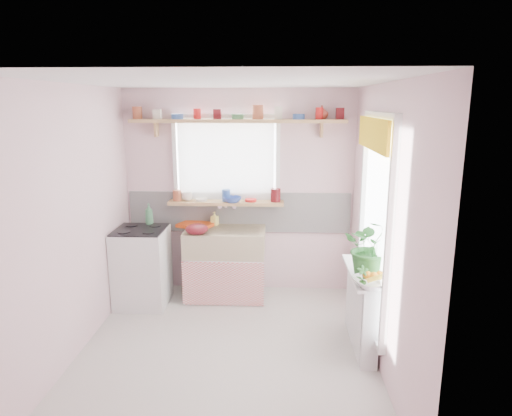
{
  "coord_description": "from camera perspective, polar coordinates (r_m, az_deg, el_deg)",
  "views": [
    {
      "loc": [
        0.47,
        -3.91,
        2.33
      ],
      "look_at": [
        0.26,
        0.55,
        1.29
      ],
      "focal_mm": 32.0,
      "sensor_mm": 36.0,
      "label": 1
    }
  ],
  "objects": [
    {
      "name": "sill_cup",
      "position": [
        5.63,
        -8.59,
        1.45
      ],
      "size": [
        0.15,
        0.15,
        0.1
      ],
      "primitive_type": "imported",
      "rotation": [
        0.0,
        0.0,
        0.21
      ],
      "color": "white",
      "rests_on": "windowsill"
    },
    {
      "name": "colander",
      "position": [
        5.29,
        -7.42,
        -2.62
      ],
      "size": [
        0.27,
        0.27,
        0.12
      ],
      "primitive_type": "ellipsoid",
      "rotation": [
        0.0,
        0.0,
        0.03
      ],
      "color": "#590F17",
      "rests_on": "sink_unit"
    },
    {
      "name": "sink_unit",
      "position": [
        5.58,
        -3.85,
        -6.88
      ],
      "size": [
        0.95,
        0.65,
        1.11
      ],
      "color": "white",
      "rests_on": "ground"
    },
    {
      "name": "radiator_ledge",
      "position": [
        4.62,
        13.08,
        -12.05
      ],
      "size": [
        0.22,
        0.95,
        0.78
      ],
      "color": "white",
      "rests_on": "ground"
    },
    {
      "name": "sill_bowl",
      "position": [
        5.48,
        -2.97,
        1.07
      ],
      "size": [
        0.26,
        0.26,
        0.07
      ],
      "primitive_type": "imported",
      "rotation": [
        0.0,
        0.0,
        0.23
      ],
      "color": "#3552AD",
      "rests_on": "windowsill"
    },
    {
      "name": "room",
      "position": [
        4.87,
        4.91,
        1.65
      ],
      "size": [
        3.2,
        3.2,
        3.2
      ],
      "color": "beige",
      "rests_on": "ground"
    },
    {
      "name": "shelf_vase",
      "position": [
        5.47,
        8.23,
        11.76
      ],
      "size": [
        0.19,
        0.19,
        0.16
      ],
      "primitive_type": "imported",
      "rotation": [
        0.0,
        0.0,
        0.3
      ],
      "color": "#B54837",
      "rests_on": "pine_shelf"
    },
    {
      "name": "sill_crockery",
      "position": [
        5.54,
        -3.76,
        1.44
      ],
      "size": [
        1.35,
        0.11,
        0.12
      ],
      "color": "#A55133",
      "rests_on": "windowsill"
    },
    {
      "name": "herb_pot",
      "position": [
        4.06,
        13.18,
        -8.37
      ],
      "size": [
        0.11,
        0.08,
        0.2
      ],
      "primitive_type": "imported",
      "rotation": [
        0.0,
        0.0,
        0.06
      ],
      "color": "#296227",
      "rests_on": "radiator_ledge"
    },
    {
      "name": "soap_bottle_sink",
      "position": [
        5.64,
        -5.19,
        -1.32
      ],
      "size": [
        0.1,
        0.1,
        0.17
      ],
      "primitive_type": "imported",
      "rotation": [
        0.0,
        0.0,
        -0.39
      ],
      "color": "#FDF270",
      "rests_on": "sink_unit"
    },
    {
      "name": "pine_shelf",
      "position": [
        5.41,
        -2.31,
        10.82
      ],
      "size": [
        2.52,
        0.24,
        0.04
      ],
      "primitive_type": "cube",
      "color": "tan",
      "rests_on": "room"
    },
    {
      "name": "cooker_bottle",
      "position": [
        5.55,
        -13.23,
        -0.72
      ],
      "size": [
        0.11,
        0.11,
        0.25
      ],
      "primitive_type": "imported",
      "rotation": [
        0.0,
        0.0,
        0.14
      ],
      "color": "#438758",
      "rests_on": "cooker"
    },
    {
      "name": "fruit_bowl",
      "position": [
        4.09,
        14.44,
        -9.09
      ],
      "size": [
        0.44,
        0.44,
        0.08
      ],
      "primitive_type": "imported",
      "rotation": [
        0.0,
        0.0,
        0.42
      ],
      "color": "silver",
      "rests_on": "radiator_ledge"
    },
    {
      "name": "dish_tray",
      "position": [
        5.63,
        -7.56,
        -2.1
      ],
      "size": [
        0.47,
        0.42,
        0.04
      ],
      "primitive_type": "cube",
      "rotation": [
        0.0,
        0.0,
        -0.41
      ],
      "color": "#E14C14",
      "rests_on": "sink_unit"
    },
    {
      "name": "windowsill",
      "position": [
        5.56,
        -3.75,
        0.66
      ],
      "size": [
        1.4,
        0.22,
        0.04
      ],
      "primitive_type": "cube",
      "color": "tan",
      "rests_on": "room"
    },
    {
      "name": "shelf_crockery",
      "position": [
        5.4,
        -2.32,
        11.62
      ],
      "size": [
        2.47,
        0.11,
        0.12
      ],
      "color": "#A55133",
      "rests_on": "pine_shelf"
    },
    {
      "name": "cooker",
      "position": [
        5.53,
        -14.05,
        -7.11
      ],
      "size": [
        0.58,
        0.58,
        0.93
      ],
      "color": "white",
      "rests_on": "ground"
    },
    {
      "name": "fruit",
      "position": [
        4.08,
        14.56,
        -8.24
      ],
      "size": [
        0.2,
        0.14,
        0.1
      ],
      "color": "orange",
      "rests_on": "fruit_bowl"
    },
    {
      "name": "jade_plant",
      "position": [
        4.27,
        14.25,
        -4.77
      ],
      "size": [
        0.54,
        0.48,
        0.56
      ],
      "primitive_type": "imported",
      "rotation": [
        0.0,
        0.0,
        -0.09
      ],
      "color": "#276127",
      "rests_on": "radiator_ledge"
    }
  ]
}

